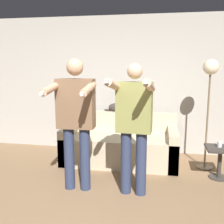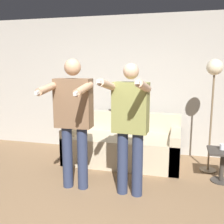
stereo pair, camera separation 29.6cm
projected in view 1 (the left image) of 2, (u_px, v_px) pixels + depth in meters
The scene contains 8 objects.
wall_back at pixel (114, 85), 5.10m from camera, with size 10.00×0.05×2.60m.
couch at pixel (120, 146), 4.61m from camera, with size 1.95×0.91×0.83m.
person_left at pixel (76, 115), 3.43m from camera, with size 0.57×0.68×1.77m.
person_right at pixel (134, 121), 3.30m from camera, with size 0.55×0.69×1.71m.
cat at pixel (117, 107), 4.87m from camera, with size 0.41×0.12×0.18m.
floor_lamp at pixel (210, 80), 4.10m from camera, with size 0.26×0.26×1.78m.
side_table at pixel (220, 156), 3.91m from camera, with size 0.41×0.41×0.48m.
cup at pixel (220, 144), 3.91m from camera, with size 0.07×0.07×0.08m.
Camera 1 is at (0.86, -2.40, 1.69)m, focal length 42.00 mm.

